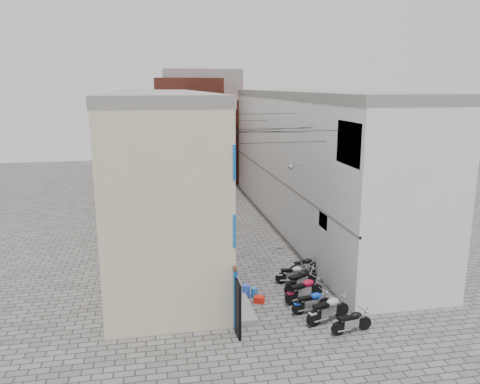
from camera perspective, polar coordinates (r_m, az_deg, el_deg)
ground at (r=19.74m, az=6.93°, el=-15.46°), size 90.00×90.00×0.00m
plinth at (r=31.10m, az=-3.98°, el=-4.40°), size 0.90×26.00×0.25m
building_left at (r=29.86m, az=-9.70°, el=3.35°), size 5.10×27.00×9.00m
building_right at (r=31.68m, az=8.68°, el=3.94°), size 5.94×26.00×9.00m
building_far_brick_left at (r=44.85m, az=-6.34°, el=7.22°), size 6.00×6.00×10.00m
building_far_brick_right at (r=47.58m, az=-0.45°, el=6.41°), size 5.00×6.00×8.00m
building_far_concrete at (r=50.95m, az=-4.63°, el=8.49°), size 8.00×5.00×11.00m
far_shopfront at (r=42.85m, az=-3.24°, el=1.88°), size 2.00×0.30×2.40m
overhead_wires at (r=24.87m, az=2.01°, el=7.75°), size 5.80×13.02×1.32m
motorcycle_a at (r=19.14m, az=13.47°, el=-14.98°), size 1.81×0.82×1.01m
motorcycle_b at (r=19.67m, az=10.71°, el=-13.73°), size 2.18×1.28×1.20m
motorcycle_c at (r=20.33m, az=8.76°, el=-12.97°), size 1.88×0.84×1.05m
motorcycle_d at (r=21.24m, az=7.85°, el=-11.58°), size 2.12×1.30×1.17m
motorcycle_e at (r=22.18m, az=7.48°, el=-10.43°), size 2.15×1.59×1.21m
motorcycle_f at (r=23.01m, az=6.49°, el=-9.78°), size 1.77×0.62×1.01m
motorcycle_g at (r=24.15m, az=7.89°, el=-8.76°), size 1.75×0.85×0.97m
person_a at (r=22.71m, az=-2.14°, el=-8.52°), size 0.44×0.62×1.62m
person_b at (r=24.02m, az=-1.07°, el=-7.36°), size 0.85×0.94×1.57m
water_jug_near at (r=21.52m, az=1.76°, el=-12.16°), size 0.31×0.31×0.47m
water_jug_far at (r=21.56m, az=0.74°, el=-11.96°), size 0.48×0.48×0.56m
red_crate at (r=21.12m, az=2.36°, el=-12.95°), size 0.55×0.48×0.28m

